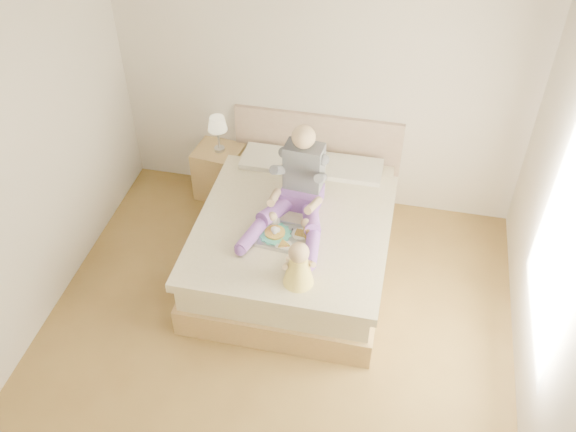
% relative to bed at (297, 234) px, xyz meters
% --- Properties ---
extents(room, '(4.02, 4.22, 2.71)m').
position_rel_bed_xyz_m(room, '(0.08, -1.08, 1.19)').
color(room, brown).
rests_on(room, ground).
extents(bed, '(1.70, 2.18, 1.00)m').
position_rel_bed_xyz_m(bed, '(0.00, 0.00, 0.00)').
color(bed, '#A1804B').
rests_on(bed, ground).
extents(nightstand, '(0.51, 0.47, 0.57)m').
position_rel_bed_xyz_m(nightstand, '(-1.00, 0.80, -0.03)').
color(nightstand, '#A1804B').
rests_on(nightstand, ground).
extents(lamp, '(0.19, 0.19, 0.40)m').
position_rel_bed_xyz_m(lamp, '(-0.98, 0.79, 0.55)').
color(lamp, '#ABAEB2').
rests_on(lamp, nightstand).
extents(adult, '(0.71, 1.04, 0.84)m').
position_rel_bed_xyz_m(adult, '(0.01, -0.02, 0.54)').
color(adult, '#6B3E9C').
rests_on(adult, bed).
extents(tray, '(0.48, 0.39, 0.13)m').
position_rel_bed_xyz_m(tray, '(-0.03, -0.38, 0.32)').
color(tray, '#ABAEB2').
rests_on(tray, bed).
extents(baby, '(0.29, 0.37, 0.41)m').
position_rel_bed_xyz_m(baby, '(0.18, -0.85, 0.46)').
color(baby, '#FFE150').
rests_on(baby, bed).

